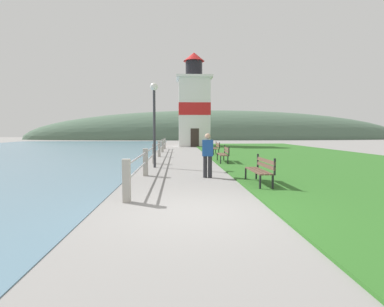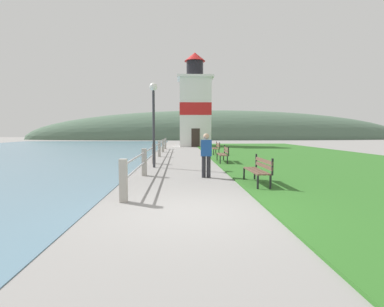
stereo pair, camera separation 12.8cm
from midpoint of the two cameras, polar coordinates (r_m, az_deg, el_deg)
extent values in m
plane|color=gray|center=(6.47, -0.14, -11.16)|extent=(160.00, 160.00, 0.00)
cube|color=#2D6623|center=(21.08, 19.47, -0.55)|extent=(12.00, 39.65, 0.06)
cube|color=#A8A399|center=(7.44, -12.84, -5.07)|extent=(0.18, 0.18, 1.05)
cube|color=#A8A399|center=(11.65, -9.16, -1.65)|extent=(0.18, 0.18, 1.05)
cube|color=#A8A399|center=(15.91, -7.44, -0.05)|extent=(0.18, 0.18, 1.05)
cube|color=#A8A399|center=(20.18, -6.45, 0.88)|extent=(0.18, 0.18, 1.05)
cube|color=#A8A399|center=(24.46, -5.80, 1.48)|extent=(0.18, 0.18, 1.05)
cube|color=#A8A399|center=(28.75, -5.35, 1.90)|extent=(0.18, 0.18, 1.05)
cylinder|color=#B2B2B7|center=(18.03, -6.90, 1.64)|extent=(0.06, 21.47, 0.06)
cylinder|color=#B2B2B7|center=(18.05, -6.89, 0.47)|extent=(0.06, 21.47, 0.06)
cube|color=brown|center=(9.65, 11.27, -3.25)|extent=(0.14, 1.76, 0.04)
cube|color=brown|center=(9.69, 12.11, -3.23)|extent=(0.14, 1.76, 0.04)
cube|color=brown|center=(9.73, 12.94, -3.21)|extent=(0.14, 1.76, 0.04)
cube|color=brown|center=(9.72, 13.47, -1.34)|extent=(0.08, 1.76, 0.11)
cube|color=brown|center=(9.73, 13.45, -2.27)|extent=(0.08, 1.76, 0.11)
cube|color=black|center=(8.86, 12.44, -5.54)|extent=(0.05, 0.05, 0.45)
cube|color=black|center=(10.49, 9.84, -3.97)|extent=(0.05, 0.05, 0.45)
cube|color=black|center=(8.97, 14.72, -5.46)|extent=(0.05, 0.05, 0.45)
cube|color=black|center=(10.59, 11.79, -3.93)|extent=(0.05, 0.05, 0.45)
cube|color=black|center=(8.92, 15.08, -2.47)|extent=(0.05, 0.05, 0.49)
cube|color=black|center=(10.54, 12.09, -1.39)|extent=(0.05, 0.05, 0.49)
cube|color=brown|center=(16.15, 5.05, -0.16)|extent=(0.18, 1.84, 0.04)
cube|color=brown|center=(16.17, 5.57, -0.16)|extent=(0.18, 1.84, 0.04)
cube|color=brown|center=(16.19, 6.09, -0.16)|extent=(0.18, 1.84, 0.04)
cube|color=brown|center=(16.17, 6.40, 0.96)|extent=(0.12, 1.83, 0.11)
cube|color=brown|center=(16.18, 6.40, 0.40)|extent=(0.12, 1.83, 0.11)
cube|color=black|center=(15.29, 5.23, -1.34)|extent=(0.05, 0.05, 0.45)
cube|color=black|center=(17.05, 4.62, -0.75)|extent=(0.05, 0.05, 0.45)
cube|color=black|center=(15.33, 6.61, -1.33)|extent=(0.05, 0.05, 0.45)
cube|color=black|center=(17.09, 5.86, -0.75)|extent=(0.05, 0.05, 0.45)
cube|color=black|center=(15.30, 6.81, 0.42)|extent=(0.05, 0.05, 0.49)
cube|color=black|center=(17.06, 6.03, 0.83)|extent=(0.05, 0.05, 0.49)
cube|color=brown|center=(21.75, 3.75, 0.99)|extent=(0.12, 1.89, 0.04)
cube|color=brown|center=(21.76, 4.13, 0.99)|extent=(0.12, 1.89, 0.04)
cube|color=brown|center=(21.78, 4.52, 0.99)|extent=(0.12, 1.89, 0.04)
cube|color=brown|center=(21.78, 4.75, 1.83)|extent=(0.06, 1.89, 0.11)
cube|color=brown|center=(21.78, 4.75, 1.42)|extent=(0.06, 1.89, 0.11)
cube|color=black|center=(20.85, 3.93, 0.17)|extent=(0.05, 0.05, 0.45)
cube|color=black|center=(22.67, 3.39, 0.51)|extent=(0.05, 0.05, 0.45)
cube|color=black|center=(20.89, 4.93, 0.18)|extent=(0.05, 0.05, 0.45)
cube|color=black|center=(22.71, 4.32, 0.51)|extent=(0.05, 0.05, 0.45)
cube|color=black|center=(20.87, 5.08, 1.47)|extent=(0.05, 0.05, 0.49)
cube|color=black|center=(22.69, 4.45, 1.70)|extent=(0.05, 0.05, 0.49)
cube|color=white|center=(34.25, 0.26, 7.71)|extent=(3.43, 3.43, 7.51)
cube|color=red|center=(34.27, 0.26, 8.33)|extent=(3.47, 3.47, 1.35)
cube|color=white|center=(34.70, 0.26, 14.11)|extent=(3.94, 3.94, 0.25)
cylinder|color=black|center=(34.88, 0.26, 15.75)|extent=(1.88, 1.88, 1.77)
cone|color=red|center=(35.18, 0.26, 17.93)|extent=(2.36, 2.36, 0.97)
cube|color=#332823|center=(32.47, 0.42, 3.03)|extent=(0.90, 0.06, 2.00)
cylinder|color=#28282D|center=(11.08, 2.19, -2.56)|extent=(0.15, 0.15, 0.80)
cylinder|color=#28282D|center=(11.09, 3.12, -2.56)|extent=(0.15, 0.15, 0.80)
cube|color=#1E4C99|center=(11.02, 2.67, 1.05)|extent=(0.41, 0.24, 0.60)
sphere|color=tan|center=(11.01, 2.68, 3.29)|extent=(0.22, 0.22, 0.22)
cylinder|color=#333338|center=(14.21, -7.43, 4.58)|extent=(0.12, 0.12, 3.60)
sphere|color=white|center=(14.36, -7.51, 12.50)|extent=(0.36, 0.36, 0.36)
ellipsoid|color=#4C6651|center=(63.23, 4.78, 2.73)|extent=(80.00, 16.00, 12.00)
camera|label=1|loc=(0.06, -90.19, -0.01)|focal=28.00mm
camera|label=2|loc=(0.06, 89.81, 0.01)|focal=28.00mm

